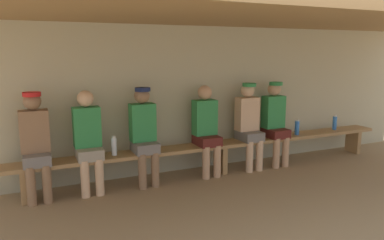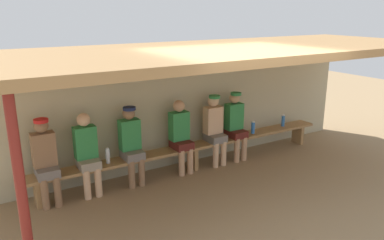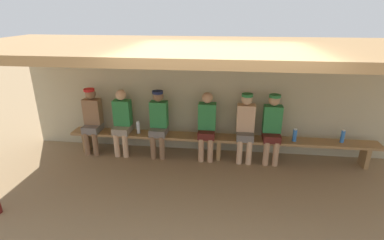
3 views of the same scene
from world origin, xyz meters
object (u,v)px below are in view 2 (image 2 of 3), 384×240
Objects in this scene: player_with_sunglasses at (131,142)px; water_bottle_green at (283,121)px; support_post at (23,205)px; player_middle at (87,151)px; bench at (193,149)px; player_shirtless_tan at (236,123)px; player_in_white at (45,158)px; player_in_blue at (215,126)px; player_rightmost at (181,134)px; water_bottle_clear at (108,156)px; water_bottle_blue at (253,128)px.

player_with_sunglasses is 5.25× the size of water_bottle_green.
support_post reaches higher than player_middle.
player_with_sunglasses is (-1.20, 0.00, 0.36)m from bench.
player_shirtless_tan is 1.00× the size of player_in_white.
player_rightmost is (-0.74, -0.00, -0.02)m from player_in_blue.
bench is 1.64m from water_bottle_clear.
water_bottle_clear reaches higher than bench.
player_middle is (-1.95, 0.00, 0.34)m from bench.
player_in_white is at bearing 180.00° from player_with_sunglasses.
support_post is 1.64× the size of player_in_white.
player_rightmost is at bearing 35.94° from support_post.
water_bottle_blue is at bearing -0.61° from player_with_sunglasses.
player_shirtless_tan and player_in_blue have the same top height.
player_rightmost is at bearing 179.29° from bench.
player_with_sunglasses reaches higher than water_bottle_blue.
support_post reaches higher than player_with_sunglasses.
support_post is at bearing -146.31° from bench.
support_post reaches higher than player_rightmost.
player_shirtless_tan is (4.14, 2.10, -0.35)m from support_post.
player_with_sunglasses is 0.95m from player_rightmost.
water_bottle_blue is 0.88m from water_bottle_green.
bench is 1.26m from player_with_sunglasses.
water_bottle_clear is (-2.12, -0.01, -0.16)m from player_in_blue.
water_bottle_blue is (3.04, -0.02, -0.00)m from water_bottle_clear.
bench is 23.57× the size of water_bottle_blue.
player_in_white is 2.33m from player_rightmost.
player_shirtless_tan is 1.32m from water_bottle_green.
support_post is 2.89m from player_with_sunglasses.
player_shirtless_tan is at bearing 0.26° from water_bottle_clear.
player_shirtless_tan reaches higher than water_bottle_clear.
player_in_blue is at bearing 0.00° from player_with_sunglasses.
support_post is 8.58× the size of water_bottle_green.
water_bottle_green reaches higher than bench.
player_rightmost is at bearing 0.48° from water_bottle_clear.
support_post is 2.45m from player_middle.
water_bottle_green is at bearing 21.32° from support_post.
player_rightmost is 5.15× the size of water_bottle_clear.
bench is at bearing -0.08° from player_in_white.
bench is at bearing 33.69° from support_post.
bench is at bearing -179.79° from player_shirtless_tan.
water_bottle_green is at bearing 3.29° from water_bottle_blue.
player_in_white is (-1.38, 0.00, 0.00)m from player_with_sunglasses.
player_in_blue is at bearing 0.04° from player_rightmost.
support_post reaches higher than bench.
player_rightmost is 1.38m from water_bottle_clear.
player_middle is 5.25× the size of water_bottle_blue.
bench is 23.15× the size of water_bottle_clear.
player_shirtless_tan is at bearing 0.02° from player_rightmost.
water_bottle_blue is at bearing -0.30° from water_bottle_clear.
player_shirtless_tan is 2.62m from water_bottle_clear.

